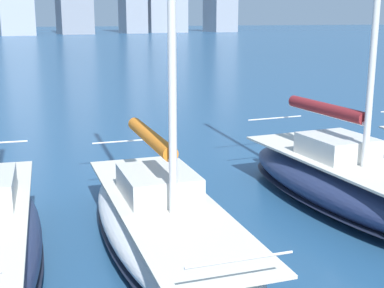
{
  "coord_description": "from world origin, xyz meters",
  "views": [
    {
      "loc": [
        4.04,
        3.45,
        4.76
      ],
      "look_at": [
        -0.21,
        -6.5,
        2.2
      ],
      "focal_mm": 50.0,
      "sensor_mm": 36.0,
      "label": 1
    }
  ],
  "objects": [
    {
      "name": "sailboat_maroon",
      "position": [
        -4.72,
        -7.02,
        0.72
      ],
      "size": [
        2.61,
        8.03,
        11.95
      ],
      "color": "navy",
      "rests_on": "ground"
    },
    {
      "name": "sailboat_orange",
      "position": [
        0.39,
        -6.59,
        0.61
      ],
      "size": [
        3.22,
        8.78,
        12.32
      ],
      "color": "silver",
      "rests_on": "ground"
    }
  ]
}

